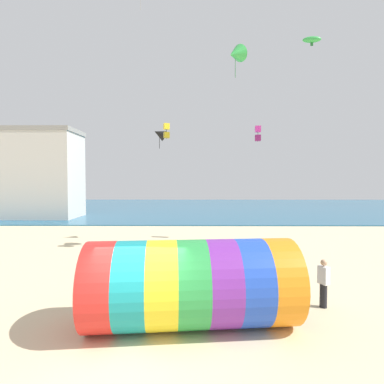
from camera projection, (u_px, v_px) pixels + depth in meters
name	position (u px, v px, depth m)	size (l,w,h in m)	color
ground_plane	(133.00, 362.00, 7.14)	(120.00, 120.00, 0.00)	beige
sea	(186.00, 207.00, 48.66)	(120.00, 40.00, 0.10)	#236084
giant_inflatable_tube	(192.00, 283.00, 8.85)	(6.32, 3.14, 2.56)	red
kite_handler	(324.00, 283.00, 10.19)	(0.35, 0.42, 1.65)	black
kite_green_parafoil	(312.00, 40.00, 16.24)	(1.02, 0.52, 0.53)	green
kite_yellow_box	(166.00, 131.00, 18.06)	(0.41, 0.41, 0.92)	yellow
kite_green_delta	(235.00, 54.00, 17.42)	(1.63, 1.62, 2.01)	green
kite_magenta_box	(258.00, 133.00, 21.24)	(0.43, 0.43, 1.12)	#D1339E
kite_black_delta	(159.00, 134.00, 21.16)	(1.21, 1.08, 1.55)	black
promenade_building	(20.00, 174.00, 34.63)	(13.61, 5.38, 10.26)	beige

